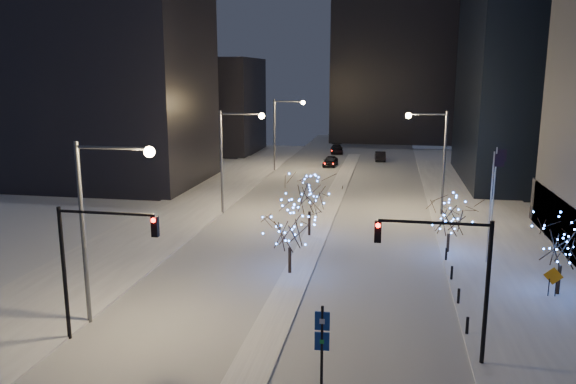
% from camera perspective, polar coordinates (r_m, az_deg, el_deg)
% --- Properties ---
extents(ground, '(160.00, 160.00, 0.00)m').
position_cam_1_polar(ground, '(28.36, -3.02, -16.29)').
color(ground, silver).
rests_on(ground, ground).
extents(road, '(20.00, 130.00, 0.02)m').
position_cam_1_polar(road, '(61.06, 4.58, -0.78)').
color(road, '#B4BAC4').
rests_on(road, ground).
extents(median, '(2.00, 80.00, 0.15)m').
position_cam_1_polar(median, '(56.21, 4.06, -1.82)').
color(median, white).
rests_on(median, ground).
extents(east_sidewalk, '(10.00, 90.00, 0.15)m').
position_cam_1_polar(east_sidewalk, '(47.13, 21.14, -5.33)').
color(east_sidewalk, white).
rests_on(east_sidewalk, ground).
extents(west_sidewalk, '(8.00, 90.00, 0.15)m').
position_cam_1_polar(west_sidewalk, '(50.35, -13.35, -3.75)').
color(west_sidewalk, white).
rests_on(west_sidewalk, ground).
extents(filler_west_near, '(22.00, 18.00, 24.00)m').
position_cam_1_polar(filler_west_near, '(72.70, -17.71, 10.27)').
color(filler_west_near, black).
rests_on(filler_west_near, ground).
extents(filler_west_far, '(18.00, 16.00, 16.00)m').
position_cam_1_polar(filler_west_far, '(99.69, -8.39, 8.69)').
color(filler_west_far, black).
rests_on(filler_west_far, ground).
extents(horizon_block, '(24.00, 14.00, 42.00)m').
position_cam_1_polar(horizon_block, '(116.53, 10.81, 15.46)').
color(horizon_block, black).
rests_on(horizon_block, ground).
extents(street_lamp_w_near, '(4.40, 0.56, 10.00)m').
position_cam_1_polar(street_lamp_w_near, '(30.97, -18.59, -1.58)').
color(street_lamp_w_near, '#595E66').
rests_on(street_lamp_w_near, ground).
extents(street_lamp_w_mid, '(4.40, 0.56, 10.00)m').
position_cam_1_polar(street_lamp_w_mid, '(53.84, -5.73, 4.50)').
color(street_lamp_w_mid, '#595E66').
rests_on(street_lamp_w_mid, ground).
extents(street_lamp_w_far, '(4.40, 0.56, 10.00)m').
position_cam_1_polar(street_lamp_w_far, '(78.02, -0.62, 6.85)').
color(street_lamp_w_far, '#595E66').
rests_on(street_lamp_w_far, ground).
extents(street_lamp_east, '(3.90, 0.56, 10.00)m').
position_cam_1_polar(street_lamp_east, '(54.89, 14.71, 4.26)').
color(street_lamp_east, '#595E66').
rests_on(street_lamp_east, ground).
extents(traffic_signal_west, '(5.26, 0.43, 7.00)m').
position_cam_1_polar(traffic_signal_west, '(29.50, -19.38, -5.80)').
color(traffic_signal_west, black).
rests_on(traffic_signal_west, ground).
extents(traffic_signal_east, '(5.26, 0.43, 7.00)m').
position_cam_1_polar(traffic_signal_east, '(26.88, 16.42, -7.32)').
color(traffic_signal_east, black).
rests_on(traffic_signal_east, ground).
extents(flagpoles, '(1.35, 2.60, 8.00)m').
position_cam_1_polar(flagpoles, '(43.06, 20.13, -0.33)').
color(flagpoles, silver).
rests_on(flagpoles, east_sidewalk).
extents(bollards, '(0.16, 12.16, 0.90)m').
position_cam_1_polar(bollards, '(36.84, 16.60, -8.92)').
color(bollards, black).
rests_on(bollards, east_sidewalk).
extents(car_near, '(2.15, 4.63, 1.54)m').
position_cam_1_polar(car_near, '(83.15, 4.33, 3.15)').
color(car_near, black).
rests_on(car_near, ground).
extents(car_mid, '(1.86, 4.59, 1.48)m').
position_cam_1_polar(car_mid, '(89.46, 9.34, 3.63)').
color(car_mid, black).
rests_on(car_mid, ground).
extents(car_far, '(2.63, 5.27, 1.47)m').
position_cam_1_polar(car_far, '(96.83, 4.97, 4.36)').
color(car_far, black).
rests_on(car_far, ground).
extents(holiday_tree_median_near, '(4.43, 4.43, 4.89)m').
position_cam_1_polar(holiday_tree_median_near, '(37.57, 0.18, -3.62)').
color(holiday_tree_median_near, black).
rests_on(holiday_tree_median_near, median).
extents(holiday_tree_median_far, '(5.06, 5.06, 5.46)m').
position_cam_1_polar(holiday_tree_median_far, '(46.31, 2.20, -0.13)').
color(holiday_tree_median_far, black).
rests_on(holiday_tree_median_far, median).
extents(holiday_tree_plaza_near, '(4.02, 4.02, 4.86)m').
position_cam_1_polar(holiday_tree_plaza_near, '(37.81, 26.11, -4.74)').
color(holiday_tree_plaza_near, black).
rests_on(holiday_tree_plaza_near, east_sidewalk).
extents(holiday_tree_plaza_far, '(3.89, 3.89, 4.46)m').
position_cam_1_polar(holiday_tree_plaza_far, '(43.81, 16.10, -2.37)').
color(holiday_tree_plaza_far, black).
rests_on(holiday_tree_plaza_far, east_sidewalk).
extents(wayfinding_sign, '(0.65, 0.13, 3.67)m').
position_cam_1_polar(wayfinding_sign, '(25.10, 3.48, -14.47)').
color(wayfinding_sign, black).
rests_on(wayfinding_sign, ground).
extents(construction_sign, '(1.10, 0.31, 1.85)m').
position_cam_1_polar(construction_sign, '(37.84, 25.33, -7.97)').
color(construction_sign, black).
rests_on(construction_sign, east_sidewalk).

